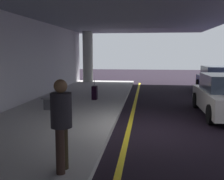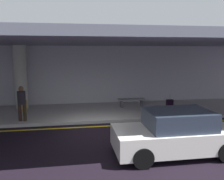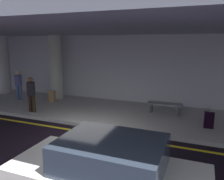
% 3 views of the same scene
% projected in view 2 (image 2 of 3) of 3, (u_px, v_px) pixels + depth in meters
% --- Properties ---
extents(ground_plane, '(60.00, 60.00, 0.00)m').
position_uv_depth(ground_plane, '(98.00, 130.00, 10.64)').
color(ground_plane, black).
extents(sidewalk, '(26.00, 4.20, 0.15)m').
position_uv_depth(sidewalk, '(92.00, 112.00, 13.65)').
color(sidewalk, '#ACAAA6').
rests_on(sidewalk, ground).
extents(lane_stripe_yellow, '(26.00, 0.14, 0.01)m').
position_uv_depth(lane_stripe_yellow, '(97.00, 126.00, 11.17)').
color(lane_stripe_yellow, yellow).
rests_on(lane_stripe_yellow, ground).
extents(support_column_center, '(0.73, 0.73, 3.65)m').
position_uv_depth(support_column_center, '(21.00, 77.00, 13.92)').
color(support_column_center, '#B0B0A4').
rests_on(support_column_center, sidewalk).
extents(ceiling_overhang, '(28.00, 13.20, 0.30)m').
position_uv_depth(ceiling_overhang, '(92.00, 42.00, 12.56)').
color(ceiling_overhang, gray).
rests_on(ceiling_overhang, support_column_far_left).
extents(terminal_back_wall, '(26.00, 0.30, 3.80)m').
position_uv_depth(terminal_back_wall, '(89.00, 76.00, 15.56)').
color(terminal_back_wall, '#B5B1BD').
rests_on(terminal_back_wall, ground).
extents(car_white, '(4.10, 1.92, 1.50)m').
position_uv_depth(car_white, '(176.00, 133.00, 8.09)').
color(car_white, white).
rests_on(car_white, ground).
extents(traveler_with_luggage, '(0.38, 0.38, 1.68)m').
position_uv_depth(traveler_with_luggage, '(22.00, 101.00, 11.41)').
color(traveler_with_luggage, black).
rests_on(traveler_with_luggage, sidewalk).
extents(suitcase_upright_primary, '(0.36, 0.22, 0.90)m').
position_uv_depth(suitcase_upright_primary, '(170.00, 105.00, 13.60)').
color(suitcase_upright_primary, black).
rests_on(suitcase_upright_primary, sidewalk).
extents(suitcase_upright_secondary, '(0.36, 0.22, 0.90)m').
position_uv_depth(suitcase_upright_secondary, '(24.00, 106.00, 13.39)').
color(suitcase_upright_secondary, '#9A774B').
rests_on(suitcase_upright_secondary, sidewalk).
extents(bench_metal, '(1.60, 0.50, 0.48)m').
position_uv_depth(bench_metal, '(131.00, 101.00, 14.52)').
color(bench_metal, slate).
rests_on(bench_metal, sidewalk).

